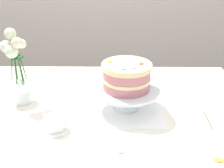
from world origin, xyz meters
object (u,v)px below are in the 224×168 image
cake_stand (126,92)px  layer_cake (127,76)px  dining_table (103,128)px  flower_vase (18,72)px  teacup (55,124)px

cake_stand → layer_cake: layer_cake is taller
dining_table → layer_cake: layer_cake is taller
flower_vase → teacup: size_ratio=2.88×
layer_cake → teacup: 0.35m
layer_cake → cake_stand: bearing=95.0°
dining_table → cake_stand: size_ratio=4.83×
teacup → layer_cake: bearing=30.4°
layer_cake → flower_vase: bearing=173.5°
teacup → dining_table: bearing=39.9°
flower_vase → layer_cake: bearing=-6.5°
dining_table → teacup: teacup is taller
cake_stand → flower_vase: bearing=173.5°
layer_cake → teacup: (-0.28, -0.16, -0.13)m
cake_stand → layer_cake: bearing=-85.0°
dining_table → layer_cake: size_ratio=6.72×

